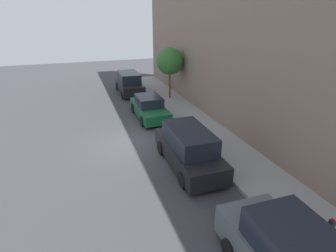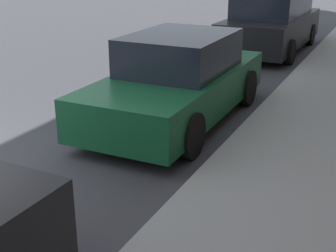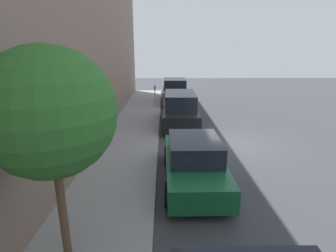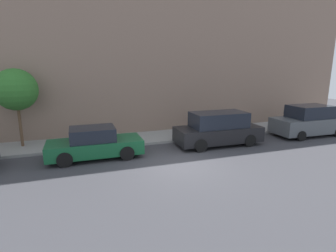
% 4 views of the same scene
% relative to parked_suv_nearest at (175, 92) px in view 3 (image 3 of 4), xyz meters
% --- Properties ---
extents(ground_plane, '(60.00, 60.00, 0.00)m').
position_rel_parked_suv_nearest_xyz_m(ground_plane, '(-2.33, 9.93, -0.93)').
color(ground_plane, '#38383D').
extents(sidewalk, '(2.70, 32.00, 0.15)m').
position_rel_parked_suv_nearest_xyz_m(sidewalk, '(2.52, 9.93, -0.86)').
color(sidewalk, gray).
rests_on(sidewalk, ground_plane).
extents(building_facade, '(2.00, 32.00, 11.37)m').
position_rel_parked_suv_nearest_xyz_m(building_facade, '(4.87, 9.93, 4.75)').
color(building_facade, '#846B5B').
rests_on(building_facade, ground_plane).
extents(parked_suv_nearest, '(2.08, 4.83, 1.98)m').
position_rel_parked_suv_nearest_xyz_m(parked_suv_nearest, '(0.00, 0.00, 0.00)').
color(parked_suv_nearest, '#4C5156').
rests_on(parked_suv_nearest, ground_plane).
extents(parked_minivan_second, '(2.02, 4.93, 1.90)m').
position_rel_parked_suv_nearest_xyz_m(parked_minivan_second, '(-0.02, 6.69, -0.01)').
color(parked_minivan_second, black).
rests_on(parked_minivan_second, ground_plane).
extents(parked_sedan_third, '(1.92, 4.51, 1.54)m').
position_rel_parked_suv_nearest_xyz_m(parked_sedan_third, '(-0.06, 13.53, -0.21)').
color(parked_sedan_third, '#14512D').
rests_on(parked_sedan_third, ground_plane).
extents(parking_meter_near, '(0.11, 0.15, 1.38)m').
position_rel_parked_suv_nearest_xyz_m(parking_meter_near, '(1.62, 0.50, 0.07)').
color(parking_meter_near, '#ADADB2').
rests_on(parking_meter_near, sidewalk).
extents(street_tree, '(2.19, 2.19, 4.18)m').
position_rel_parked_suv_nearest_xyz_m(street_tree, '(2.77, 17.20, 2.29)').
color(street_tree, brown).
rests_on(street_tree, sidewalk).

